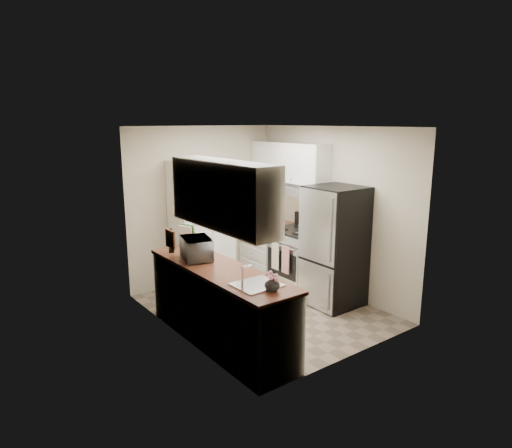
{
  "coord_description": "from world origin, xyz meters",
  "views": [
    {
      "loc": [
        -3.65,
        -4.69,
        2.58
      ],
      "look_at": [
        -0.02,
        0.15,
        1.2
      ],
      "focal_mm": 32.0,
      "sensor_mm": 36.0,
      "label": 1
    }
  ],
  "objects_px": {
    "refrigerator": "(335,246)",
    "wine_bottle": "(171,242)",
    "electric_range": "(298,258)",
    "toaster_oven": "(268,215)",
    "pantry_cabinet": "(202,225)",
    "microwave": "(197,248)"
  },
  "relations": [
    {
      "from": "refrigerator",
      "to": "microwave",
      "type": "bearing_deg",
      "value": 167.32
    },
    {
      "from": "electric_range",
      "to": "toaster_oven",
      "type": "relative_size",
      "value": 3.16
    },
    {
      "from": "refrigerator",
      "to": "wine_bottle",
      "type": "distance_m",
      "value": 2.27
    },
    {
      "from": "electric_range",
      "to": "toaster_oven",
      "type": "height_order",
      "value": "electric_range"
    },
    {
      "from": "electric_range",
      "to": "wine_bottle",
      "type": "xyz_separation_m",
      "value": [
        -2.11,
        0.08,
        0.59
      ]
    },
    {
      "from": "refrigerator",
      "to": "wine_bottle",
      "type": "bearing_deg",
      "value": 156.98
    },
    {
      "from": "microwave",
      "to": "wine_bottle",
      "type": "height_order",
      "value": "wine_bottle"
    },
    {
      "from": "electric_range",
      "to": "toaster_oven",
      "type": "bearing_deg",
      "value": 88.63
    },
    {
      "from": "pantry_cabinet",
      "to": "refrigerator",
      "type": "bearing_deg",
      "value": -56.54
    },
    {
      "from": "electric_range",
      "to": "wine_bottle",
      "type": "relative_size",
      "value": 3.91
    },
    {
      "from": "wine_bottle",
      "to": "refrigerator",
      "type": "bearing_deg",
      "value": -23.02
    },
    {
      "from": "wine_bottle",
      "to": "toaster_oven",
      "type": "bearing_deg",
      "value": 18.35
    },
    {
      "from": "electric_range",
      "to": "refrigerator",
      "type": "height_order",
      "value": "refrigerator"
    },
    {
      "from": "electric_range",
      "to": "refrigerator",
      "type": "distance_m",
      "value": 0.88
    },
    {
      "from": "electric_range",
      "to": "microwave",
      "type": "height_order",
      "value": "microwave"
    },
    {
      "from": "refrigerator",
      "to": "toaster_oven",
      "type": "bearing_deg",
      "value": 88.07
    },
    {
      "from": "pantry_cabinet",
      "to": "microwave",
      "type": "height_order",
      "value": "pantry_cabinet"
    },
    {
      "from": "electric_range",
      "to": "microwave",
      "type": "distance_m",
      "value": 2.11
    },
    {
      "from": "pantry_cabinet",
      "to": "electric_range",
      "type": "bearing_deg",
      "value": -38.22
    },
    {
      "from": "microwave",
      "to": "toaster_oven",
      "type": "distance_m",
      "value": 2.32
    },
    {
      "from": "refrigerator",
      "to": "wine_bottle",
      "type": "xyz_separation_m",
      "value": [
        -2.08,
        0.88,
        0.21
      ]
    },
    {
      "from": "refrigerator",
      "to": "microwave",
      "type": "relative_size",
      "value": 3.54
    }
  ]
}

